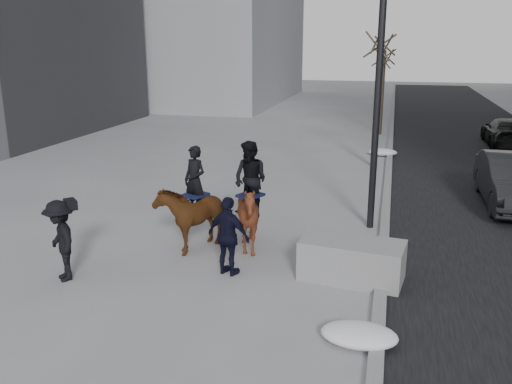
# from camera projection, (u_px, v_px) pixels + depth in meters

# --- Properties ---
(ground) EXTENTS (120.00, 120.00, 0.00)m
(ground) POSITION_uv_depth(u_px,v_px,m) (243.00, 271.00, 12.03)
(ground) COLOR gray
(ground) RESTS_ON ground
(road) EXTENTS (8.00, 90.00, 0.01)m
(road) POSITION_uv_depth(u_px,v_px,m) (501.00, 181.00, 19.72)
(road) COLOR black
(road) RESTS_ON ground
(curb) EXTENTS (0.25, 90.00, 0.12)m
(curb) POSITION_uv_depth(u_px,v_px,m) (388.00, 173.00, 20.64)
(curb) COLOR gray
(curb) RESTS_ON ground
(planter) EXTENTS (2.27, 1.36, 0.86)m
(planter) POSITION_uv_depth(u_px,v_px,m) (352.00, 260.00, 11.53)
(planter) COLOR gray
(planter) RESTS_ON ground
(car_far) EXTENTS (1.96, 4.68, 1.35)m
(car_far) POSITION_uv_depth(u_px,v_px,m) (507.00, 132.00, 26.09)
(car_far) COLOR black
(car_far) RESTS_ON ground
(tree_near) EXTENTS (1.20, 1.20, 5.78)m
(tree_near) POSITION_uv_depth(u_px,v_px,m) (378.00, 95.00, 21.11)
(tree_near) COLOR #3B3122
(tree_near) RESTS_ON ground
(tree_far) EXTENTS (1.20, 1.20, 4.95)m
(tree_far) POSITION_uv_depth(u_px,v_px,m) (383.00, 88.00, 28.88)
(tree_far) COLOR #3D3024
(tree_far) RESTS_ON ground
(mounted_left) EXTENTS (1.59, 2.13, 2.50)m
(mounted_left) POSITION_uv_depth(u_px,v_px,m) (194.00, 210.00, 13.26)
(mounted_left) COLOR #522D10
(mounted_left) RESTS_ON ground
(mounted_right) EXTENTS (1.95, 2.04, 2.68)m
(mounted_right) POSITION_uv_depth(u_px,v_px,m) (249.00, 209.00, 12.89)
(mounted_right) COLOR #491C0E
(mounted_right) RESTS_ON ground
(feeder) EXTENTS (1.11, 1.00, 1.75)m
(feeder) POSITION_uv_depth(u_px,v_px,m) (229.00, 236.00, 11.65)
(feeder) COLOR black
(feeder) RESTS_ON ground
(camera_crew) EXTENTS (1.27, 1.26, 1.75)m
(camera_crew) POSITION_uv_depth(u_px,v_px,m) (61.00, 240.00, 11.39)
(camera_crew) COLOR black
(camera_crew) RESTS_ON ground
(lamppost) EXTENTS (0.25, 2.42, 9.09)m
(lamppost) POSITION_uv_depth(u_px,v_px,m) (381.00, 38.00, 13.71)
(lamppost) COLOR black
(lamppost) RESTS_ON ground
(snow_piles) EXTENTS (1.30, 16.75, 0.33)m
(snow_piles) POSITION_uv_depth(u_px,v_px,m) (376.00, 207.00, 16.11)
(snow_piles) COLOR silver
(snow_piles) RESTS_ON ground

